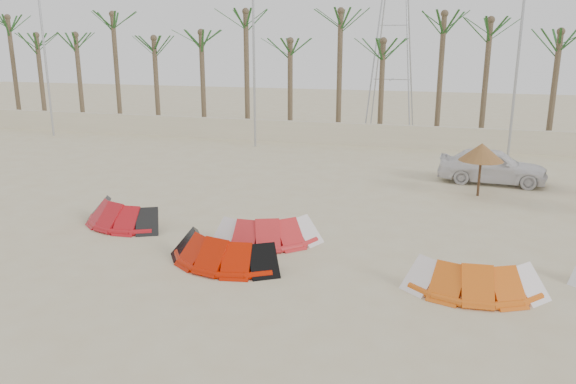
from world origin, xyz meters
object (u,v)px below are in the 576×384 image
(kite_red_left, at_px, (126,212))
(kite_red_mid, at_px, (227,247))
(kite_orange, at_px, (475,274))
(car, at_px, (492,166))
(kite_red_right, at_px, (270,228))
(parasol_left, at_px, (482,152))

(kite_red_left, height_order, kite_red_mid, same)
(kite_orange, xyz_separation_m, car, (1.09, 11.64, 0.35))
(kite_red_right, bearing_deg, kite_red_left, 176.98)
(kite_red_left, xyz_separation_m, kite_orange, (11.26, -2.24, 0.00))
(parasol_left, bearing_deg, kite_red_left, -149.12)
(kite_red_right, relative_size, car, 0.80)
(kite_red_left, bearing_deg, kite_orange, -11.26)
(kite_red_mid, bearing_deg, parasol_left, 52.34)
(car, bearing_deg, kite_red_mid, 149.99)
(kite_red_mid, bearing_deg, car, 56.27)
(kite_orange, bearing_deg, kite_red_left, 168.74)
(parasol_left, bearing_deg, kite_red_mid, -127.66)
(kite_red_left, bearing_deg, car, 37.27)
(kite_red_left, relative_size, kite_red_mid, 0.97)
(kite_red_left, distance_m, parasol_left, 13.72)
(kite_orange, bearing_deg, parasol_left, 87.16)
(parasol_left, height_order, car, parasol_left)
(kite_red_mid, distance_m, kite_orange, 6.67)
(car, bearing_deg, kite_red_left, 130.99)
(kite_red_right, bearing_deg, kite_red_mid, -108.82)
(kite_red_mid, xyz_separation_m, car, (7.76, 11.63, 0.35))
(kite_red_mid, height_order, parasol_left, parasol_left)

